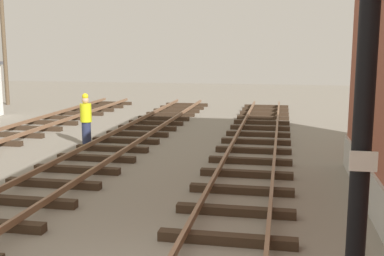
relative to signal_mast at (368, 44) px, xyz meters
name	(u,v)px	position (x,y,z in m)	size (l,w,h in m)	color
signal_mast	(368,44)	(0.00, 0.00, 0.00)	(0.36, 0.40, 5.59)	black
utility_pole_far	(3,30)	(-17.23, 21.99, 0.97)	(1.80, 0.24, 8.54)	brown
track_worker_foreground	(86,120)	(-7.56, 11.33, -2.57)	(0.40, 0.40, 1.87)	#262D4C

